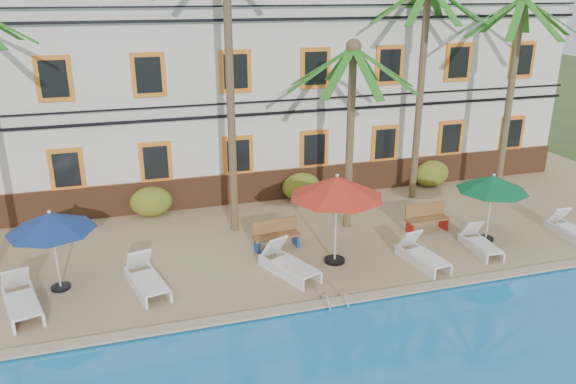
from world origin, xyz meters
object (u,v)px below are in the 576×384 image
object	(u,v)px
palm_e	(513,71)
lounger_e	(480,243)
umbrella_red	(337,187)
lounger_a	(21,300)
pool_ladder	(335,305)
umbrella_green	(493,184)
palm_b	(229,44)
bench_right	(426,217)
lounger_c	(288,264)
lounger_b	(146,279)
lounger_d	(422,255)
bench_left	(276,234)
lounger_f	(570,229)
palm_d	(423,62)
umbrella_blue	(51,222)
palm_c	(351,108)

from	to	relation	value
palm_e	lounger_e	xyz separation A→B (m)	(-3.25, -3.67, -4.71)
umbrella_red	lounger_a	world-z (taller)	umbrella_red
pool_ladder	lounger_a	bearing A→B (deg)	165.32
umbrella_green	palm_b	bearing A→B (deg)	157.72
palm_b	umbrella_green	xyz separation A→B (m)	(7.72, -3.16, -4.22)
palm_b	bench_right	distance (m)	8.64
lounger_e	palm_b	bearing A→B (deg)	151.48
palm_e	lounger_c	bearing A→B (deg)	-160.34
lounger_b	pool_ladder	size ratio (longest dim) A/B	2.87
umbrella_green	lounger_d	bearing A→B (deg)	-162.37
lounger_a	bench_left	distance (m)	7.40
umbrella_green	lounger_f	distance (m)	3.30
pool_ladder	lounger_f	bearing A→B (deg)	11.34
palm_e	bench_left	bearing A→B (deg)	-170.19
lounger_f	pool_ladder	bearing A→B (deg)	-168.66
bench_right	pool_ladder	world-z (taller)	bench_right
lounger_e	lounger_f	world-z (taller)	lounger_f
palm_d	lounger_f	world-z (taller)	palm_d
umbrella_blue	lounger_e	distance (m)	12.62
lounger_a	lounger_b	world-z (taller)	lounger_a
palm_c	umbrella_red	bearing A→B (deg)	-119.80
palm_d	palm_e	distance (m)	3.22
palm_e	umbrella_red	xyz separation A→B (m)	(-7.90, -3.07, -2.59)
palm_d	lounger_e	bearing A→B (deg)	-93.49
lounger_a	bench_right	distance (m)	12.55
pool_ladder	palm_c	bearing A→B (deg)	64.31
palm_d	bench_left	xyz separation A→B (m)	(-6.38, -2.89, -4.76)
lounger_a	lounger_b	size ratio (longest dim) A/B	1.02
umbrella_blue	bench_left	bearing A→B (deg)	7.27
palm_e	umbrella_green	world-z (taller)	palm_e
palm_c	lounger_c	world-z (taller)	palm_c
palm_e	bench_right	xyz separation A→B (m)	(-4.08, -1.76, -4.51)
palm_e	lounger_a	size ratio (longest dim) A/B	3.54
palm_e	lounger_b	xyz separation A→B (m)	(-13.42, -3.13, -4.67)
palm_b	umbrella_red	world-z (taller)	palm_b
palm_c	lounger_a	bearing A→B (deg)	-164.95
lounger_d	palm_c	bearing A→B (deg)	108.33
palm_b	palm_c	size ratio (longest dim) A/B	1.56
umbrella_blue	lounger_e	size ratio (longest dim) A/B	1.31
pool_ladder	lounger_c	bearing A→B (deg)	108.02
palm_d	pool_ladder	size ratio (longest dim) A/B	11.00
lounger_c	lounger_e	xyz separation A→B (m)	(6.19, -0.29, -0.05)
lounger_a	lounger_b	xyz separation A→B (m)	(3.11, 0.23, -0.01)
lounger_a	lounger_e	size ratio (longest dim) A/B	1.24
umbrella_green	lounger_b	world-z (taller)	umbrella_green
umbrella_red	lounger_d	world-z (taller)	umbrella_red
umbrella_green	lounger_c	bearing A→B (deg)	-176.94
lounger_b	lounger_e	world-z (taller)	lounger_b
umbrella_green	pool_ladder	world-z (taller)	umbrella_green
lounger_a	lounger_d	distance (m)	11.10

